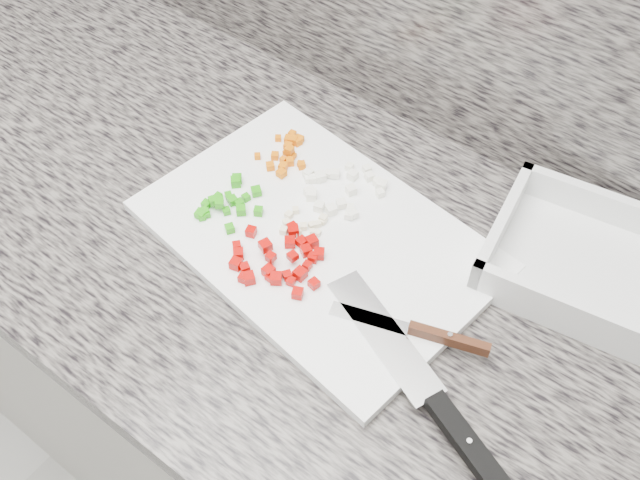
{
  "coord_description": "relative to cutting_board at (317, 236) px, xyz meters",
  "views": [
    {
      "loc": [
        0.46,
        0.99,
        1.64
      ],
      "look_at": [
        0.12,
        1.44,
        0.93
      ],
      "focal_mm": 40.0,
      "sensor_mm": 36.0,
      "label": 1
    }
  ],
  "objects": [
    {
      "name": "cabinet",
      "position": [
        -0.1,
        -0.02,
        -0.48
      ],
      "size": [
        3.92,
        0.62,
        0.86
      ],
      "primitive_type": "cube",
      "color": "silver",
      "rests_on": "ground"
    },
    {
      "name": "countertop",
      "position": [
        -0.1,
        -0.02,
        -0.03
      ],
      "size": [
        3.96,
        0.64,
        0.04
      ],
      "primitive_type": "cube",
      "color": "#615B55",
      "rests_on": "cabinet"
    },
    {
      "name": "cutting_board",
      "position": [
        0.0,
        0.0,
        0.0
      ],
      "size": [
        0.49,
        0.36,
        0.01
      ],
      "primitive_type": "cube",
      "rotation": [
        0.0,
        0.0,
        -0.15
      ],
      "color": "white",
      "rests_on": "countertop"
    },
    {
      "name": "carrot_pile",
      "position": [
        -0.12,
        0.09,
        0.01
      ],
      "size": [
        0.08,
        0.08,
        0.02
      ],
      "color": "#D76304",
      "rests_on": "cutting_board"
    },
    {
      "name": "onion_pile",
      "position": [
        -0.02,
        0.08,
        0.01
      ],
      "size": [
        0.11,
        0.11,
        0.01
      ],
      "color": "white",
      "rests_on": "cutting_board"
    },
    {
      "name": "green_pepper_pile",
      "position": [
        -0.12,
        -0.03,
        0.01
      ],
      "size": [
        0.08,
        0.1,
        0.02
      ],
      "color": "#249A0E",
      "rests_on": "cutting_board"
    },
    {
      "name": "red_pepper_pile",
      "position": [
        -0.01,
        -0.07,
        0.01
      ],
      "size": [
        0.13,
        0.12,
        0.02
      ],
      "color": "#A90502",
      "rests_on": "cutting_board"
    },
    {
      "name": "garlic_pile",
      "position": [
        -0.02,
        -0.0,
        0.01
      ],
      "size": [
        0.06,
        0.06,
        0.01
      ],
      "color": "#F7ECBF",
      "rests_on": "cutting_board"
    },
    {
      "name": "chef_knife",
      "position": [
        0.25,
        -0.12,
        0.01
      ],
      "size": [
        0.3,
        0.15,
        0.02
      ],
      "rotation": [
        0.0,
        0.0,
        -0.4
      ],
      "color": "#B9BABF",
      "rests_on": "cutting_board"
    },
    {
      "name": "paring_knife",
      "position": [
        0.2,
        -0.05,
        0.01
      ],
      "size": [
        0.19,
        0.07,
        0.02
      ],
      "rotation": [
        0.0,
        0.0,
        0.31
      ],
      "color": "#B9BABF",
      "rests_on": "cutting_board"
    },
    {
      "name": "tray",
      "position": [
        0.32,
        0.16,
        0.01
      ],
      "size": [
        0.3,
        0.24,
        0.06
      ],
      "rotation": [
        0.0,
        0.0,
        0.15
      ],
      "color": "silver",
      "rests_on": "countertop"
    }
  ]
}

